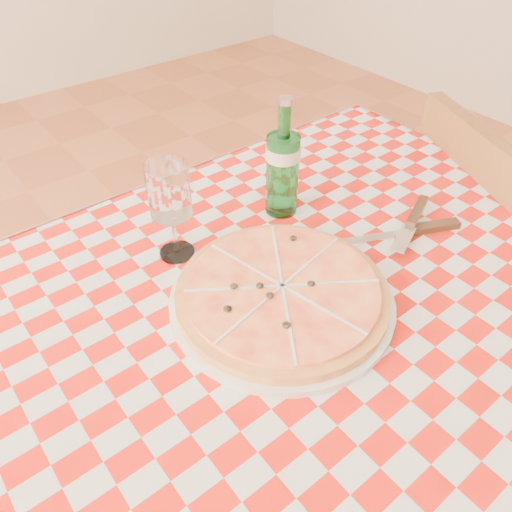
{
  "coord_description": "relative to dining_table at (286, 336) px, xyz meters",
  "views": [
    {
      "loc": [
        -0.4,
        -0.42,
        1.35
      ],
      "look_at": [
        -0.02,
        0.06,
        0.82
      ],
      "focal_mm": 35.0,
      "sensor_mm": 36.0,
      "label": 1
    }
  ],
  "objects": [
    {
      "name": "pizza_plate",
      "position": [
        -0.02,
        -0.0,
        0.12
      ],
      "size": [
        0.43,
        0.43,
        0.05
      ],
      "primitive_type": null,
      "rotation": [
        0.0,
        0.0,
        0.19
      ],
      "color": "#CF8945",
      "rests_on": "tablecloth"
    },
    {
      "name": "cutlery",
      "position": [
        0.29,
        -0.01,
        0.11
      ],
      "size": [
        0.27,
        0.23,
        0.03
      ],
      "primitive_type": null,
      "rotation": [
        0.0,
        0.0,
        0.05
      ],
      "color": "silver",
      "rests_on": "tablecloth"
    },
    {
      "name": "water_bottle",
      "position": [
        0.15,
        0.2,
        0.22
      ],
      "size": [
        0.08,
        0.08,
        0.24
      ],
      "primitive_type": null,
      "rotation": [
        0.0,
        0.0,
        0.13
      ],
      "color": "#1A6B28",
      "rests_on": "tablecloth"
    },
    {
      "name": "chair_near",
      "position": [
        0.69,
        0.02,
        -0.17
      ],
      "size": [
        0.51,
        0.51,
        0.86
      ],
      "rotation": [
        0.0,
        0.0,
        -0.43
      ],
      "color": "brown",
      "rests_on": "ground"
    },
    {
      "name": "tablecloth",
      "position": [
        0.0,
        0.0,
        0.09
      ],
      "size": [
        1.3,
        0.9,
        0.01
      ],
      "primitive_type": "cube",
      "color": "#AD130A",
      "rests_on": "dining_table"
    },
    {
      "name": "wine_glass",
      "position": [
        -0.08,
        0.21,
        0.19
      ],
      "size": [
        0.09,
        0.09,
        0.18
      ],
      "primitive_type": null,
      "rotation": [
        0.0,
        0.0,
        -0.22
      ],
      "color": "white",
      "rests_on": "tablecloth"
    },
    {
      "name": "dining_table",
      "position": [
        0.0,
        0.0,
        0.0
      ],
      "size": [
        1.2,
        0.8,
        0.75
      ],
      "color": "brown",
      "rests_on": "ground"
    }
  ]
}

